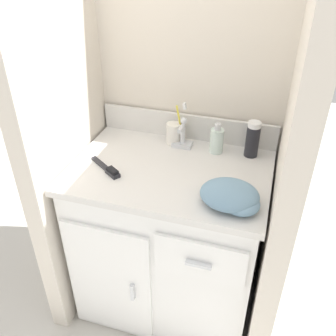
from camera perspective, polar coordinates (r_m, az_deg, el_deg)
The scene contains 12 objects.
ground_plane at distance 2.13m, azimuth 0.24°, elevation -18.86°, with size 6.00×6.00×0.00m, color beige.
wall_back at distance 1.73m, azimuth 3.69°, elevation 13.66°, with size 1.01×0.08×2.20m, color beige.
wall_left at distance 1.62m, azimuth -15.99°, elevation 10.94°, with size 0.08×0.66×2.20m, color beige.
wall_right at distance 1.38m, azimuth 19.31°, elevation 6.48°, with size 0.08×0.66×2.20m, color beige.
vanity at distance 1.81m, azimuth 0.20°, elevation -10.58°, with size 0.83×0.60×0.82m.
backsplash at distance 1.77m, azimuth 2.97°, elevation 6.36°, with size 0.83×0.02×0.12m.
sink_faucet at distance 1.70m, azimuth 2.21°, elevation 4.75°, with size 0.09×0.09×0.14m.
toothbrush_cup at distance 1.72m, azimuth 0.93°, elevation 5.37°, with size 0.09×0.07×0.20m.
soap_dispenser at distance 1.66m, azimuth 7.42°, elevation 4.23°, with size 0.06×0.06×0.14m.
shaving_cream_can at distance 1.65m, azimuth 12.76°, elevation 4.29°, with size 0.06×0.06×0.16m.
hairbrush at distance 1.56m, azimuth -9.09°, elevation -0.19°, with size 0.18×0.13×0.03m.
hand_towel at distance 1.36m, azimuth 9.76°, elevation -4.32°, with size 0.22×0.19×0.08m.
Camera 1 is at (0.38, -1.25, 1.68)m, focal length 40.00 mm.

